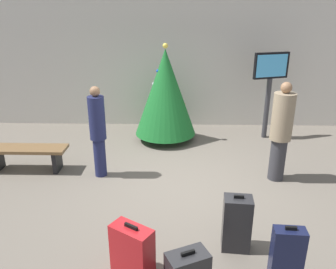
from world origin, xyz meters
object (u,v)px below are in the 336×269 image
(flight_info_kiosk, at_px, (270,79))
(traveller_0, at_px, (98,130))
(suitcase_0, at_px, (132,253))
(suitcase_3, at_px, (286,259))
(traveller_1, at_px, (281,130))
(holiday_tree, at_px, (165,93))
(suitcase_1, at_px, (237,224))
(waiting_bench, at_px, (26,153))

(flight_info_kiosk, height_order, traveller_0, flight_info_kiosk)
(traveller_0, height_order, suitcase_0, traveller_0)
(suitcase_3, bearing_deg, traveller_1, 76.34)
(traveller_0, xyz_separation_m, traveller_1, (3.27, -0.06, 0.04))
(suitcase_3, bearing_deg, holiday_tree, 107.92)
(traveller_0, bearing_deg, flight_info_kiosk, 30.47)
(suitcase_1, bearing_deg, flight_info_kiosk, 71.47)
(waiting_bench, relative_size, traveller_1, 0.86)
(waiting_bench, xyz_separation_m, traveller_0, (1.47, -0.17, 0.55))
(waiting_bench, distance_m, suitcase_0, 3.63)
(flight_info_kiosk, bearing_deg, holiday_tree, -174.74)
(waiting_bench, bearing_deg, flight_info_kiosk, 20.97)
(holiday_tree, distance_m, waiting_bench, 3.24)
(suitcase_0, bearing_deg, waiting_bench, 131.22)
(flight_info_kiosk, distance_m, suitcase_3, 4.98)
(waiting_bench, height_order, suitcase_3, suitcase_3)
(waiting_bench, height_order, suitcase_1, suitcase_1)
(traveller_0, bearing_deg, suitcase_0, -70.06)
(traveller_0, relative_size, suitcase_1, 2.17)
(holiday_tree, height_order, suitcase_1, holiday_tree)
(traveller_1, relative_size, suitcase_0, 2.51)
(traveller_0, bearing_deg, suitcase_1, -42.37)
(flight_info_kiosk, height_order, waiting_bench, flight_info_kiosk)
(flight_info_kiosk, xyz_separation_m, suitcase_3, (-0.95, -4.78, -1.05))
(holiday_tree, xyz_separation_m, suitcase_1, (1.04, -3.90, -0.78))
(suitcase_1, xyz_separation_m, suitcase_3, (0.43, -0.66, 0.01))
(flight_info_kiosk, bearing_deg, suitcase_1, -108.53)
(traveller_1, distance_m, suitcase_0, 3.48)
(traveller_1, bearing_deg, suitcase_1, -118.58)
(flight_info_kiosk, xyz_separation_m, traveller_0, (-3.59, -2.11, -0.52))
(holiday_tree, xyz_separation_m, suitcase_3, (1.47, -4.55, -0.77))
(traveller_0, xyz_separation_m, suitcase_1, (2.20, -2.01, -0.54))
(traveller_1, height_order, suitcase_1, traveller_1)
(flight_info_kiosk, bearing_deg, suitcase_3, -101.26)
(holiday_tree, relative_size, suitcase_1, 2.88)
(waiting_bench, relative_size, suitcase_1, 1.97)
(traveller_0, xyz_separation_m, suitcase_0, (0.93, -2.56, -0.57))
(holiday_tree, bearing_deg, traveller_1, -42.69)
(suitcase_0, distance_m, suitcase_3, 1.71)
(suitcase_0, relative_size, suitcase_3, 0.89)
(traveller_0, bearing_deg, traveller_1, -0.99)
(waiting_bench, bearing_deg, suitcase_0, -48.78)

